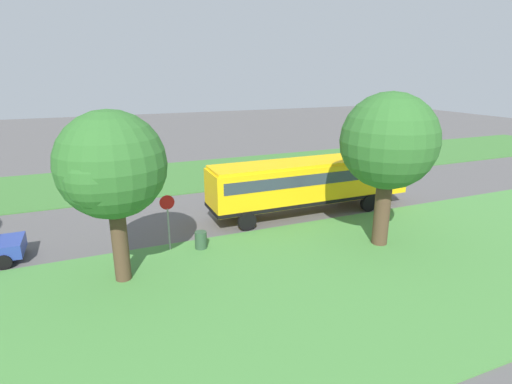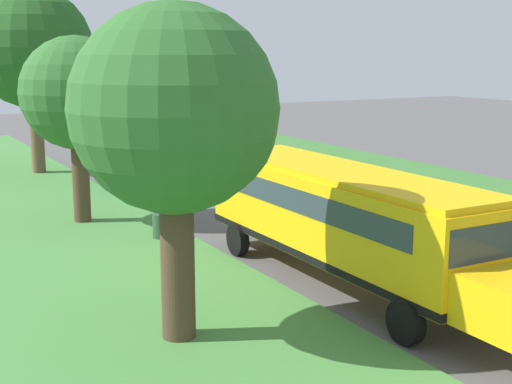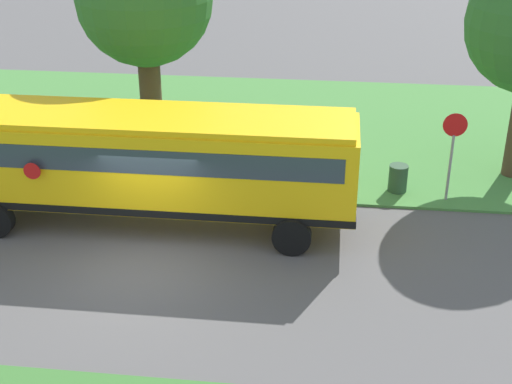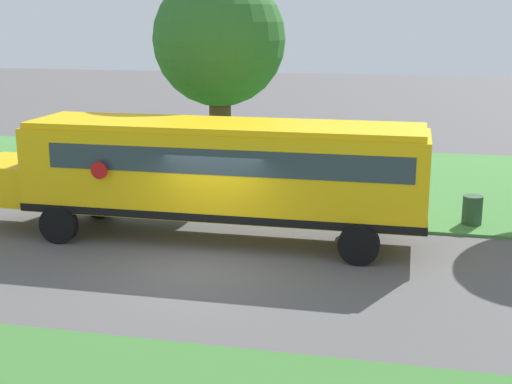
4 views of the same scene
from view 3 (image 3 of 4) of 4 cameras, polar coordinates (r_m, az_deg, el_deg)
ground_plane at (r=17.95m, az=-9.07°, el=-6.01°), size 120.00×120.00×0.00m
grass_verge at (r=26.71m, az=-3.54°, el=5.36°), size 12.00×80.00×0.08m
school_bus at (r=19.18m, az=-8.66°, el=2.68°), size 2.84×12.42×3.16m
oak_tree_beside_bus at (r=23.61m, az=-9.20°, el=14.76°), size 4.41×4.41×7.30m
stop_sign at (r=20.93m, az=15.44°, el=3.49°), size 0.08×0.68×2.74m
trash_bin at (r=21.66m, az=11.28°, el=1.00°), size 0.56×0.56×0.90m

